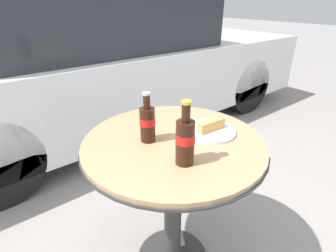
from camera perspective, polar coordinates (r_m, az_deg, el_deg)
bistro_table at (r=1.20m, az=1.15°, el=-9.96°), size 0.78×0.78×0.75m
cola_bottle_left at (r=0.92m, az=3.74°, el=-3.04°), size 0.07×0.07×0.24m
cola_bottle_right at (r=1.07m, az=-4.49°, el=0.77°), size 0.07×0.07×0.21m
lunch_plate_near at (r=1.18m, az=9.10°, el=-0.73°), size 0.23×0.23×0.06m
parked_car at (r=3.01m, az=-12.59°, el=12.63°), size 4.33×1.83×1.29m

